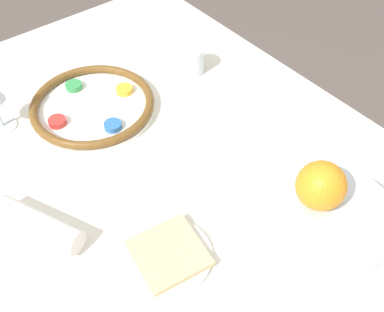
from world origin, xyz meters
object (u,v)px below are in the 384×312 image
object	(u,v)px
fruit_stand	(331,218)
cup_near	(192,60)
orange_fruit	(321,186)
seder_plate	(92,106)
bread_plate	(169,254)
napkin_roll	(38,225)

from	to	relation	value
fruit_stand	cup_near	bearing A→B (deg)	165.66
fruit_stand	cup_near	xyz separation A→B (m)	(-0.56, 0.14, -0.05)
orange_fruit	seder_plate	bearing A→B (deg)	-166.61
fruit_stand	bread_plate	bearing A→B (deg)	-123.34
seder_plate	cup_near	distance (m)	0.29
orange_fruit	cup_near	distance (m)	0.56
fruit_stand	bread_plate	xyz separation A→B (m)	(-0.15, -0.23, -0.08)
seder_plate	fruit_stand	bearing A→B (deg)	13.50
bread_plate	fruit_stand	bearing A→B (deg)	56.66
seder_plate	cup_near	bearing A→B (deg)	84.14
fruit_stand	cup_near	world-z (taller)	fruit_stand
seder_plate	cup_near	world-z (taller)	cup_near
bread_plate	napkin_roll	size ratio (longest dim) A/B	0.84
seder_plate	napkin_roll	bearing A→B (deg)	-46.51
orange_fruit	napkin_roll	xyz separation A→B (m)	(-0.32, -0.38, -0.13)
seder_plate	fruit_stand	world-z (taller)	fruit_stand
bread_plate	cup_near	size ratio (longest dim) A/B	2.23
seder_plate	bread_plate	xyz separation A→B (m)	(0.43, -0.09, -0.01)
orange_fruit	fruit_stand	bearing A→B (deg)	15.42
napkin_roll	cup_near	world-z (taller)	cup_near
orange_fruit	cup_near	bearing A→B (deg)	163.92
orange_fruit	bread_plate	xyz separation A→B (m)	(-0.12, -0.23, -0.14)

